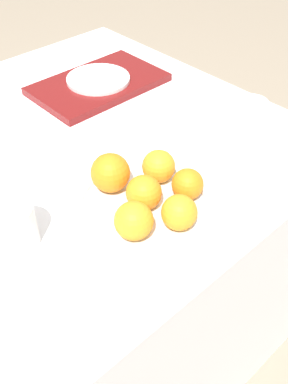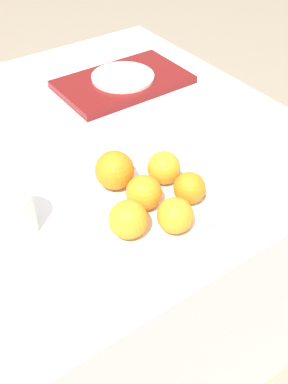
# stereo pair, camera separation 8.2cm
# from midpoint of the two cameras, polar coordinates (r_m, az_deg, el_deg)

# --- Properties ---
(ground_plane) EXTENTS (12.00, 12.00, 0.00)m
(ground_plane) POSITION_cam_midpoint_polar(r_m,az_deg,el_deg) (1.55, -7.98, -17.82)
(ground_plane) COLOR gray
(table) EXTENTS (1.24, 0.96, 0.73)m
(table) POSITION_cam_midpoint_polar(r_m,az_deg,el_deg) (1.25, -9.54, -9.19)
(table) COLOR white
(table) RESTS_ON ground_plane
(fruit_platter) EXTENTS (0.26, 0.26, 0.02)m
(fruit_platter) POSITION_cam_midpoint_polar(r_m,az_deg,el_deg) (0.84, 2.77, -2.11)
(fruit_platter) COLOR silver
(fruit_platter) RESTS_ON table
(orange_0) EXTENTS (0.07, 0.07, 0.07)m
(orange_0) POSITION_cam_midpoint_polar(r_m,az_deg,el_deg) (0.82, 2.84, -0.22)
(orange_0) COLOR orange
(orange_0) RESTS_ON fruit_platter
(orange_1) EXTENTS (0.06, 0.06, 0.06)m
(orange_1) POSITION_cam_midpoint_polar(r_m,az_deg,el_deg) (0.84, 8.58, 0.37)
(orange_1) COLOR orange
(orange_1) RESTS_ON fruit_platter
(orange_2) EXTENTS (0.06, 0.06, 0.06)m
(orange_2) POSITION_cam_midpoint_polar(r_m,az_deg,el_deg) (0.78, 6.99, -3.13)
(orange_2) COLOR orange
(orange_2) RESTS_ON fruit_platter
(orange_3) EXTENTS (0.07, 0.07, 0.07)m
(orange_3) POSITION_cam_midpoint_polar(r_m,az_deg,el_deg) (0.76, 1.03, -3.67)
(orange_3) COLOR orange
(orange_3) RESTS_ON fruit_platter
(orange_4) EXTENTS (0.08, 0.08, 0.08)m
(orange_4) POSITION_cam_midpoint_polar(r_m,az_deg,el_deg) (0.86, -1.06, 2.68)
(orange_4) COLOR orange
(orange_4) RESTS_ON fruit_platter
(orange_5) EXTENTS (0.07, 0.07, 0.07)m
(orange_5) POSITION_cam_midpoint_polar(r_m,az_deg,el_deg) (0.88, 5.21, 2.97)
(orange_5) COLOR orange
(orange_5) RESTS_ON fruit_platter
(water_glass) EXTENTS (0.07, 0.07, 0.12)m
(water_glass) POSITION_cam_midpoint_polar(r_m,az_deg,el_deg) (0.98, 17.10, 6.83)
(water_glass) COLOR silver
(water_glass) RESTS_ON table
(serving_tray) EXTENTS (0.35, 0.21, 0.02)m
(serving_tray) POSITION_cam_midpoint_polar(r_m,az_deg,el_deg) (1.25, -0.76, 13.74)
(serving_tray) COLOR maroon
(serving_tray) RESTS_ON table
(side_plate) EXTENTS (0.17, 0.17, 0.01)m
(side_plate) POSITION_cam_midpoint_polar(r_m,az_deg,el_deg) (1.24, -0.77, 14.35)
(side_plate) COLOR white
(side_plate) RESTS_ON serving_tray
(cup_0) EXTENTS (0.09, 0.09, 0.08)m
(cup_0) POSITION_cam_midpoint_polar(r_m,az_deg,el_deg) (0.81, -13.87, -2.84)
(cup_0) COLOR white
(cup_0) RESTS_ON table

